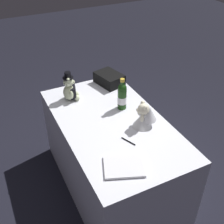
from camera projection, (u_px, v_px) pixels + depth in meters
name	position (u px, v px, depth m)	size (l,w,h in m)	color
ground_plane	(112.00, 182.00, 2.89)	(12.00, 12.00, 0.00)	black
reception_table	(112.00, 154.00, 2.67)	(1.51, 0.86, 0.77)	white
teddy_bear_groom	(70.00, 89.00, 2.68)	(0.17, 0.16, 0.29)	beige
teddy_bear_bride	(145.00, 116.00, 2.34)	(0.18, 0.21, 0.23)	white
champagne_bottle	(122.00, 96.00, 2.54)	(0.08, 0.08, 0.30)	#173D10
signing_pen	(128.00, 141.00, 2.23)	(0.13, 0.06, 0.01)	black
gift_case_black	(109.00, 79.00, 2.95)	(0.33, 0.27, 0.12)	black
guestbook	(124.00, 166.00, 2.00)	(0.22, 0.28, 0.02)	white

